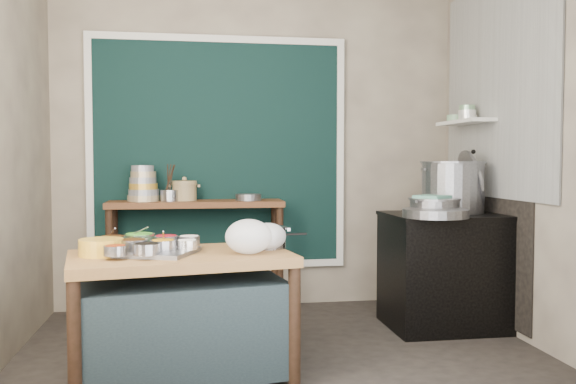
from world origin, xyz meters
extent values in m
cube|color=#2D2722|center=(0.00, 0.00, -0.01)|extent=(3.50, 3.00, 0.02)
cube|color=gray|center=(0.00, 1.51, 1.40)|extent=(3.50, 0.02, 2.80)
cube|color=gray|center=(1.76, 0.00, 1.40)|extent=(0.02, 3.00, 2.80)
cube|color=black|center=(-0.35, 1.47, 1.35)|extent=(2.10, 0.02, 1.90)
cube|color=#B2B2AA|center=(1.74, 0.55, 1.85)|extent=(0.02, 1.70, 1.70)
cube|color=black|center=(1.74, 0.65, 0.70)|extent=(0.01, 1.30, 1.30)
cube|color=beige|center=(1.63, 0.85, 1.60)|extent=(0.22, 0.70, 0.03)
cube|color=brown|center=(-0.65, -0.30, 0.38)|extent=(1.35, 0.92, 0.75)
cube|color=brown|center=(-0.55, 1.28, 0.47)|extent=(1.45, 0.40, 0.95)
cube|color=black|center=(1.35, 0.55, 0.42)|extent=(0.90, 0.68, 0.85)
cube|color=black|center=(1.35, 0.55, 0.86)|extent=(0.92, 0.69, 0.03)
cube|color=gray|center=(-0.85, -0.28, 0.76)|extent=(0.65, 0.56, 0.02)
cylinder|color=gray|center=(-0.90, -0.12, 0.81)|extent=(0.18, 0.18, 0.07)
cylinder|color=gray|center=(-1.08, -0.30, 0.81)|extent=(0.17, 0.17, 0.06)
cylinder|color=gray|center=(-0.91, -0.31, 0.81)|extent=(0.16, 0.16, 0.06)
cylinder|color=gray|center=(-0.83, -0.47, 0.80)|extent=(0.15, 0.15, 0.06)
cylinder|color=gray|center=(-0.75, -0.34, 0.80)|extent=(0.15, 0.15, 0.06)
cylinder|color=gray|center=(-0.60, -0.14, 0.80)|extent=(0.13, 0.13, 0.06)
cylinder|color=silver|center=(-0.61, -0.31, 0.80)|extent=(0.12, 0.12, 0.05)
cylinder|color=gray|center=(-0.74, -0.14, 0.80)|extent=(0.15, 0.15, 0.06)
cylinder|color=gray|center=(-1.00, -0.47, 0.80)|extent=(0.13, 0.13, 0.05)
cylinder|color=gray|center=(-1.05, -0.14, 0.81)|extent=(0.16, 0.16, 0.06)
cylinder|color=gold|center=(-1.09, -0.31, 0.80)|extent=(0.31, 0.31, 0.09)
ellipsoid|color=white|center=(-0.26, -0.39, 0.85)|extent=(0.30, 0.27, 0.20)
ellipsoid|color=white|center=(-0.13, -0.24, 0.83)|extent=(0.27, 0.25, 0.16)
cylinder|color=tan|center=(-0.98, 1.30, 0.97)|extent=(0.26, 0.26, 0.05)
cylinder|color=gray|center=(-0.98, 1.30, 1.02)|extent=(0.25, 0.25, 0.05)
cylinder|color=gold|center=(-0.98, 1.30, 1.07)|extent=(0.23, 0.23, 0.05)
cylinder|color=gray|center=(-0.98, 1.30, 1.12)|extent=(0.22, 0.22, 0.05)
cylinder|color=tan|center=(-0.98, 1.30, 1.17)|extent=(0.21, 0.21, 0.05)
cylinder|color=gray|center=(-0.98, 1.30, 1.22)|extent=(0.19, 0.19, 0.05)
cylinder|color=gray|center=(-0.76, 1.26, 1.00)|extent=(0.16, 0.16, 0.09)
cylinder|color=gray|center=(-0.11, 1.25, 0.98)|extent=(0.24, 0.24, 0.05)
cylinder|color=gray|center=(1.58, 0.65, 1.12)|extent=(0.18, 0.51, 0.49)
cube|color=#569581|center=(1.21, 0.45, 1.02)|extent=(0.35, 0.33, 0.02)
cylinder|color=gray|center=(1.14, 0.27, 0.91)|extent=(0.60, 0.60, 0.06)
cylinder|color=silver|center=(1.63, 0.81, 1.63)|extent=(0.15, 0.15, 0.04)
cylinder|color=silver|center=(1.63, 0.81, 1.67)|extent=(0.14, 0.14, 0.04)
cylinder|color=gray|center=(1.63, 0.81, 1.71)|extent=(0.13, 0.13, 0.04)
cylinder|color=gray|center=(1.63, 1.03, 1.64)|extent=(0.20, 0.20, 0.06)
camera|label=1|loc=(-0.59, -3.85, 1.29)|focal=38.00mm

